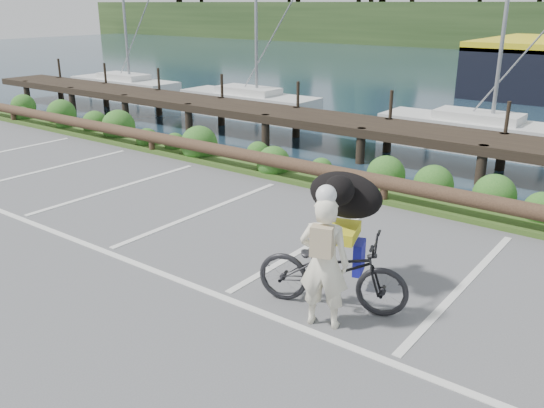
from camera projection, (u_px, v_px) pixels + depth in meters
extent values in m
plane|color=#545456|center=(239.00, 286.00, 8.37)|extent=(72.00, 72.00, 0.00)
cube|color=#3D5B21|center=(398.00, 192.00, 12.35)|extent=(34.00, 1.60, 0.10)
imported|color=black|center=(332.00, 271.00, 7.64)|extent=(2.16, 1.31, 1.07)
imported|color=white|center=(324.00, 263.00, 7.11)|extent=(0.73, 0.59, 1.73)
ellipsoid|color=black|center=(345.00, 195.00, 7.94)|extent=(0.86, 1.23, 0.64)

